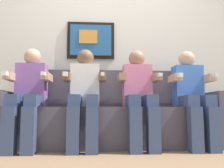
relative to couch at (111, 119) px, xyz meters
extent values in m
plane|color=#8C6B4C|center=(0.00, -0.33, -0.31)|extent=(6.41, 6.41, 0.00)
cube|color=silver|center=(0.00, 0.44, 0.99)|extent=(4.93, 0.05, 2.60)
cube|color=black|center=(-0.25, 0.40, 1.04)|extent=(0.63, 0.03, 0.50)
cube|color=#26598C|center=(-0.25, 0.38, 1.04)|extent=(0.55, 0.02, 0.42)
cube|color=orange|center=(-0.28, 0.37, 1.08)|extent=(0.24, 0.02, 0.18)
cube|color=#514C56|center=(0.00, -0.04, -0.09)|extent=(2.25, 0.58, 0.45)
cube|color=#514C56|center=(0.00, 0.18, 0.36)|extent=(2.25, 0.14, 0.45)
cube|color=#514C56|center=(-1.20, -0.04, 0.00)|extent=(0.14, 0.58, 0.62)
cube|color=#514C56|center=(1.20, -0.04, 0.00)|extent=(0.14, 0.58, 0.62)
cube|color=#8C59A5|center=(-0.90, -0.05, 0.38)|extent=(0.32, 0.20, 0.48)
sphere|color=tan|center=(-0.90, -0.05, 0.70)|extent=(0.19, 0.19, 0.19)
cube|color=#38476B|center=(-0.99, -0.25, 0.20)|extent=(0.12, 0.40, 0.12)
cube|color=#38476B|center=(-0.81, -0.25, 0.20)|extent=(0.12, 0.40, 0.12)
cube|color=#38476B|center=(-0.99, -0.45, -0.09)|extent=(0.12, 0.12, 0.45)
cube|color=#38476B|center=(-0.81, -0.45, -0.09)|extent=(0.12, 0.12, 0.45)
cube|color=tan|center=(-1.09, -0.17, 0.46)|extent=(0.08, 0.28, 0.08)
cube|color=tan|center=(-0.71, -0.17, 0.46)|extent=(0.08, 0.28, 0.08)
cube|color=white|center=(-0.71, -0.33, 0.47)|extent=(0.04, 0.13, 0.04)
cube|color=white|center=(-1.09, -0.33, 0.47)|extent=(0.04, 0.10, 0.04)
cube|color=white|center=(-0.30, -0.05, 0.38)|extent=(0.32, 0.20, 0.48)
sphere|color=brown|center=(-0.30, -0.05, 0.70)|extent=(0.19, 0.19, 0.19)
cube|color=#38476B|center=(-0.39, -0.25, 0.20)|extent=(0.12, 0.40, 0.12)
cube|color=#38476B|center=(-0.21, -0.25, 0.20)|extent=(0.12, 0.40, 0.12)
cube|color=#38476B|center=(-0.39, -0.45, -0.09)|extent=(0.12, 0.12, 0.45)
cube|color=#38476B|center=(-0.21, -0.45, -0.09)|extent=(0.12, 0.12, 0.45)
cube|color=brown|center=(-0.49, -0.17, 0.46)|extent=(0.08, 0.28, 0.08)
cube|color=brown|center=(-0.11, -0.17, 0.46)|extent=(0.08, 0.28, 0.08)
cube|color=white|center=(-0.11, -0.33, 0.47)|extent=(0.04, 0.13, 0.04)
cube|color=white|center=(-0.49, -0.33, 0.47)|extent=(0.04, 0.10, 0.04)
cube|color=pink|center=(0.30, -0.05, 0.38)|extent=(0.32, 0.20, 0.48)
sphere|color=#9E7556|center=(0.30, -0.05, 0.70)|extent=(0.19, 0.19, 0.19)
cube|color=#38476B|center=(0.21, -0.25, 0.20)|extent=(0.12, 0.40, 0.12)
cube|color=#38476B|center=(0.39, -0.25, 0.20)|extent=(0.12, 0.40, 0.12)
cube|color=#38476B|center=(0.21, -0.45, -0.09)|extent=(0.12, 0.12, 0.45)
cube|color=#38476B|center=(0.39, -0.45, -0.09)|extent=(0.12, 0.12, 0.45)
cube|color=#9E7556|center=(0.11, -0.17, 0.46)|extent=(0.08, 0.28, 0.08)
cube|color=#9E7556|center=(0.49, -0.17, 0.46)|extent=(0.08, 0.28, 0.08)
cube|color=white|center=(0.49, -0.33, 0.47)|extent=(0.04, 0.13, 0.04)
cube|color=#3F72CC|center=(0.90, -0.05, 0.38)|extent=(0.32, 0.20, 0.48)
sphere|color=tan|center=(0.90, -0.05, 0.70)|extent=(0.19, 0.19, 0.19)
cube|color=#38476B|center=(0.81, -0.25, 0.20)|extent=(0.12, 0.40, 0.12)
cube|color=#38476B|center=(0.99, -0.25, 0.20)|extent=(0.12, 0.40, 0.12)
cube|color=#38476B|center=(0.81, -0.45, -0.09)|extent=(0.12, 0.12, 0.45)
cube|color=#38476B|center=(0.99, -0.45, -0.09)|extent=(0.12, 0.12, 0.45)
cube|color=tan|center=(0.71, -0.17, 0.46)|extent=(0.08, 0.28, 0.08)
cube|color=tan|center=(1.09, -0.17, 0.46)|extent=(0.08, 0.28, 0.08)
cube|color=white|center=(1.09, -0.33, 0.47)|extent=(0.04, 0.13, 0.04)
cube|color=white|center=(0.71, -0.33, 0.47)|extent=(0.04, 0.10, 0.04)
camera|label=1|loc=(-0.18, -2.83, 0.11)|focal=39.25mm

